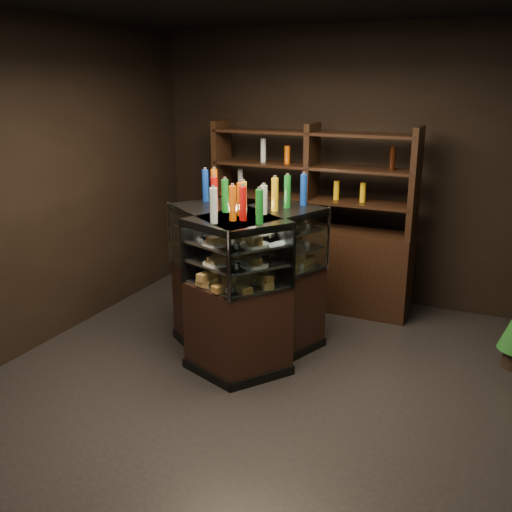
{
  "coord_description": "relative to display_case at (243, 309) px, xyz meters",
  "views": [
    {
      "loc": [
        1.43,
        -3.71,
        2.41
      ],
      "look_at": [
        -0.45,
        0.44,
        1.02
      ],
      "focal_mm": 40.0,
      "sensor_mm": 36.0,
      "label": 1
    }
  ],
  "objects": [
    {
      "name": "back_shelving",
      "position": [
        0.11,
        1.48,
        0.16
      ],
      "size": [
        2.23,
        0.44,
        2.0
      ],
      "rotation": [
        0.0,
        0.0,
        -0.01
      ],
      "color": "black",
      "rests_on": "ground"
    },
    {
      "name": "room_shell",
      "position": [
        0.63,
        -0.57,
        1.48
      ],
      "size": [
        5.02,
        5.02,
        3.01
      ],
      "color": "black",
      "rests_on": "ground"
    },
    {
      "name": "food_display",
      "position": [
        0.0,
        -0.0,
        0.56
      ],
      "size": [
        1.06,
        1.15,
        0.42
      ],
      "color": "#B57641",
      "rests_on": "display_case"
    },
    {
      "name": "display_case",
      "position": [
        0.0,
        0.0,
        0.0
      ],
      "size": [
        1.44,
        1.38,
        1.35
      ],
      "rotation": [
        0.0,
        0.0,
        0.29
      ],
      "color": "black",
      "rests_on": "ground"
    },
    {
      "name": "bottles_top",
      "position": [
        -0.0,
        0.0,
        1.03
      ],
      "size": [
        0.9,
        1.0,
        0.3
      ],
      "color": "#D8590A",
      "rests_on": "display_case"
    },
    {
      "name": "ground",
      "position": [
        0.63,
        -0.57,
        -0.46
      ],
      "size": [
        5.0,
        5.0,
        0.0
      ],
      "primitive_type": "plane",
      "color": "black",
      "rests_on": "ground"
    }
  ]
}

